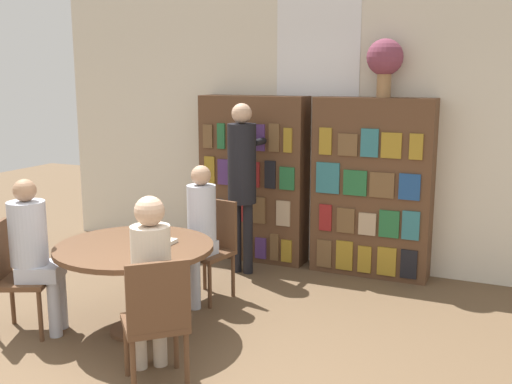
# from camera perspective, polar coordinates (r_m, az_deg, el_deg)

# --- Properties ---
(wall_back) EXTENTS (6.40, 0.07, 3.00)m
(wall_back) POSITION_cam_1_polar(r_m,az_deg,el_deg) (6.43, 5.85, 6.44)
(wall_back) COLOR beige
(wall_back) RESTS_ON ground_plane
(bookshelf_left) EXTENTS (1.19, 0.34, 1.80)m
(bookshelf_left) POSITION_cam_1_polar(r_m,az_deg,el_deg) (6.56, -0.23, 1.25)
(bookshelf_left) COLOR brown
(bookshelf_left) RESTS_ON ground_plane
(bookshelf_right) EXTENTS (1.19, 0.34, 1.80)m
(bookshelf_right) POSITION_cam_1_polar(r_m,az_deg,el_deg) (6.14, 10.97, 0.35)
(bookshelf_right) COLOR brown
(bookshelf_right) RESTS_ON ground_plane
(flower_vase) EXTENTS (0.35, 0.35, 0.56)m
(flower_vase) POSITION_cam_1_polar(r_m,az_deg,el_deg) (6.03, 12.17, 12.21)
(flower_vase) COLOR #997047
(flower_vase) RESTS_ON bookshelf_right
(reading_table) EXTENTS (1.24, 1.24, 0.72)m
(reading_table) POSITION_cam_1_polar(r_m,az_deg,el_deg) (4.81, -11.46, -6.27)
(reading_table) COLOR brown
(reading_table) RESTS_ON ground_plane
(chair_near_camera) EXTENTS (0.53, 0.53, 0.90)m
(chair_near_camera) POSITION_cam_1_polar(r_m,az_deg,el_deg) (5.10, -22.13, -7.08)
(chair_near_camera) COLOR brown
(chair_near_camera) RESTS_ON ground_plane
(chair_left_side) EXTENTS (0.47, 0.47, 0.90)m
(chair_left_side) POSITION_cam_1_polar(r_m,az_deg,el_deg) (5.51, -4.22, -4.93)
(chair_left_side) COLOR brown
(chair_left_side) RESTS_ON ground_plane
(chair_far_side) EXTENTS (0.57, 0.57, 0.90)m
(chair_far_side) POSITION_cam_1_polar(r_m,az_deg,el_deg) (3.95, -9.46, -11.65)
(chair_far_side) COLOR brown
(chair_far_side) RESTS_ON ground_plane
(seated_reader_left) EXTENTS (0.31, 0.39, 1.24)m
(seated_reader_left) POSITION_cam_1_polar(r_m,az_deg,el_deg) (5.32, -5.48, -3.27)
(seated_reader_left) COLOR #B2B7C6
(seated_reader_left) RESTS_ON ground_plane
(seated_reader_right) EXTENTS (0.41, 0.41, 1.26)m
(seated_reader_right) POSITION_cam_1_polar(r_m,az_deg,el_deg) (4.04, -10.00, -7.82)
(seated_reader_right) COLOR beige
(seated_reader_right) RESTS_ON ground_plane
(seated_reader_back) EXTENTS (0.42, 0.40, 1.24)m
(seated_reader_back) POSITION_cam_1_polar(r_m,az_deg,el_deg) (4.98, -20.40, -4.84)
(seated_reader_back) COLOR #B2B7C6
(seated_reader_back) RESTS_ON ground_plane
(librarian_standing) EXTENTS (0.29, 0.56, 1.75)m
(librarian_standing) POSITION_cam_1_polar(r_m,az_deg,el_deg) (6.04, -1.32, 2.01)
(librarian_standing) COLOR black
(librarian_standing) RESTS_ON ground_plane
(open_book_on_table) EXTENTS (0.24, 0.18, 0.03)m
(open_book_on_table) POSITION_cam_1_polar(r_m,az_deg,el_deg) (4.79, -9.22, -4.67)
(open_book_on_table) COLOR silver
(open_book_on_table) RESTS_ON reading_table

